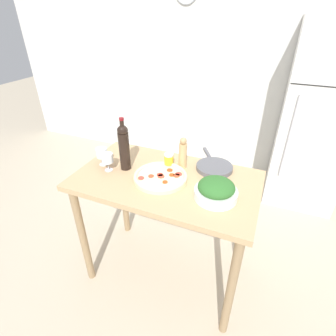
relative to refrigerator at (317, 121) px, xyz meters
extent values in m
plane|color=#BCAD93|center=(-1.01, -1.58, -0.94)|extent=(14.00, 14.00, 0.00)
cube|color=silver|center=(-1.01, 0.37, 0.36)|extent=(6.40, 0.06, 2.60)
cube|color=silver|center=(0.00, 0.00, 0.00)|extent=(0.70, 0.65, 1.89)
cube|color=black|center=(0.00, -0.32, 0.42)|extent=(0.69, 0.01, 0.01)
cylinder|color=#B2B2B7|center=(-0.25, -0.34, -0.09)|extent=(0.02, 0.02, 0.85)
cube|color=tan|center=(-1.01, -1.58, -0.01)|extent=(1.23, 0.71, 0.04)
cylinder|color=#967A55|center=(-1.57, -1.88, -0.49)|extent=(0.06, 0.06, 0.91)
cylinder|color=#967A55|center=(-0.46, -1.88, -0.49)|extent=(0.06, 0.06, 0.91)
cylinder|color=#967A55|center=(-1.57, -1.28, -0.49)|extent=(0.06, 0.06, 0.91)
cylinder|color=#967A55|center=(-0.46, -1.28, -0.49)|extent=(0.06, 0.06, 0.91)
cylinder|color=black|center=(-1.33, -1.57, 0.14)|extent=(0.07, 0.07, 0.27)
sphere|color=black|center=(-1.33, -1.57, 0.30)|extent=(0.07, 0.07, 0.07)
cylinder|color=black|center=(-1.33, -1.57, 0.33)|extent=(0.03, 0.03, 0.07)
cylinder|color=maroon|center=(-1.33, -1.57, 0.38)|extent=(0.03, 0.03, 0.02)
cylinder|color=silver|center=(-1.43, -1.64, 0.01)|extent=(0.06, 0.06, 0.00)
cylinder|color=silver|center=(-1.43, -1.64, 0.04)|extent=(0.01, 0.01, 0.06)
cylinder|color=white|center=(-1.43, -1.64, 0.11)|extent=(0.08, 0.08, 0.06)
cylinder|color=maroon|center=(-1.43, -1.64, 0.08)|extent=(0.07, 0.07, 0.01)
cylinder|color=silver|center=(-1.50, -1.59, 0.01)|extent=(0.06, 0.06, 0.00)
cylinder|color=silver|center=(-1.50, -1.59, 0.04)|extent=(0.01, 0.01, 0.06)
cylinder|color=white|center=(-1.50, -1.59, 0.11)|extent=(0.08, 0.08, 0.06)
cylinder|color=maroon|center=(-1.50, -1.59, 0.08)|extent=(0.07, 0.07, 0.02)
cylinder|color=tan|center=(-0.96, -1.40, 0.10)|extent=(0.06, 0.06, 0.18)
sphere|color=tan|center=(-0.96, -1.40, 0.21)|extent=(0.05, 0.05, 0.05)
cylinder|color=white|center=(-0.65, -1.66, 0.03)|extent=(0.26, 0.26, 0.06)
ellipsoid|color=#2D6628|center=(-0.65, -1.66, 0.09)|extent=(0.22, 0.22, 0.09)
cylinder|color=beige|center=(-1.04, -1.60, 0.02)|extent=(0.36, 0.36, 0.02)
torus|color=beige|center=(-1.04, -1.60, 0.03)|extent=(0.36, 0.36, 0.03)
cylinder|color=#CF4627|center=(-1.10, -1.63, 0.03)|extent=(0.04, 0.04, 0.01)
cylinder|color=#D94618|center=(-0.99, -1.66, 0.03)|extent=(0.03, 0.03, 0.01)
cylinder|color=#DC3F31|center=(-1.15, -1.68, 0.03)|extent=(0.04, 0.04, 0.01)
cylinder|color=red|center=(-1.05, -1.59, 0.03)|extent=(0.04, 0.04, 0.01)
cylinder|color=#D94730|center=(-1.04, -1.61, 0.03)|extent=(0.05, 0.05, 0.01)
cylinder|color=#E53C32|center=(-0.94, -1.54, 0.03)|extent=(0.05, 0.05, 0.01)
cylinder|color=#D64527|center=(-0.94, -1.56, 0.03)|extent=(0.04, 0.04, 0.01)
cylinder|color=red|center=(-1.01, -1.51, 0.03)|extent=(0.04, 0.04, 0.01)
cylinder|color=#DD4618|center=(-0.98, -1.56, 0.03)|extent=(0.04, 0.04, 0.01)
cylinder|color=yellow|center=(-1.05, -1.43, 0.05)|extent=(0.06, 0.06, 0.09)
cylinder|color=white|center=(-1.05, -1.43, 0.11)|extent=(0.07, 0.07, 0.01)
cylinder|color=#56565B|center=(-0.74, -1.35, 0.02)|extent=(0.26, 0.26, 0.03)
cylinder|color=#2F2F32|center=(-0.74, -1.35, 0.03)|extent=(0.21, 0.21, 0.03)
cube|color=#56565B|center=(-0.84, -1.17, 0.03)|extent=(0.10, 0.14, 0.02)
camera|label=1|loc=(-0.43, -2.93, 0.98)|focal=28.00mm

